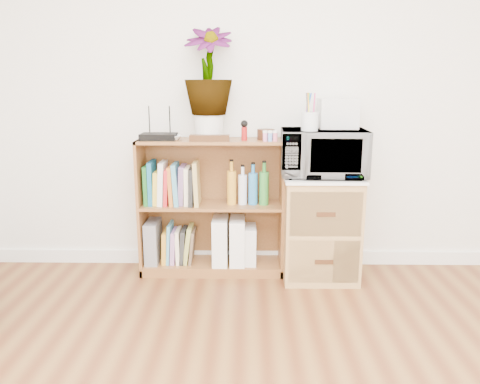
{
  "coord_description": "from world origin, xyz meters",
  "views": [
    {
      "loc": [
        -0.1,
        -1.06,
        1.33
      ],
      "look_at": [
        -0.15,
        1.95,
        0.62
      ],
      "focal_mm": 35.0,
      "sensor_mm": 36.0,
      "label": 1
    }
  ],
  "objects": [
    {
      "name": "plant_pot",
      "position": [
        -0.36,
        2.12,
        1.03
      ],
      "size": [
        0.2,
        0.2,
        0.17
      ],
      "primitive_type": "cylinder",
      "color": "silver",
      "rests_on": "bookshelf"
    },
    {
      "name": "magazine_holder_mid",
      "position": [
        -0.17,
        2.09,
        0.23
      ],
      "size": [
        0.1,
        0.26,
        0.33
      ],
      "primitive_type": "cube",
      "color": "white",
      "rests_on": "bookshelf"
    },
    {
      "name": "pen_cup",
      "position": [
        0.29,
        1.94,
        1.09
      ],
      "size": [
        0.11,
        0.11,
        0.12
      ],
      "primitive_type": "cylinder",
      "color": "silver",
      "rests_on": "microwave"
    },
    {
      "name": "paint_jars",
      "position": [
        0.05,
        2.01,
        0.98
      ],
      "size": [
        0.12,
        0.04,
        0.06
      ],
      "primitive_type": "cube",
      "color": "#CC717E",
      "rests_on": "bookshelf"
    },
    {
      "name": "white_bowl",
      "position": [
        -0.61,
        2.07,
        0.97
      ],
      "size": [
        0.13,
        0.13,
        0.03
      ],
      "primitive_type": "imported",
      "color": "white",
      "rests_on": "bookshelf"
    },
    {
      "name": "file_box",
      "position": [
        -0.77,
        2.1,
        0.22
      ],
      "size": [
        0.09,
        0.24,
        0.3
      ],
      "primitive_type": "cube",
      "color": "slate",
      "rests_on": "bookshelf"
    },
    {
      "name": "kokeshi_doll",
      "position": [
        -0.12,
        2.06,
        0.99
      ],
      "size": [
        0.04,
        0.04,
        0.09
      ],
      "primitive_type": "cylinder",
      "color": "maroon",
      "rests_on": "bookshelf"
    },
    {
      "name": "bookshelf",
      "position": [
        -0.35,
        2.1,
        0.47
      ],
      "size": [
        1.0,
        0.3,
        0.95
      ],
      "primitive_type": "cube",
      "color": "brown",
      "rests_on": "ground"
    },
    {
      "name": "microwave",
      "position": [
        0.4,
        2.02,
        0.87
      ],
      "size": [
        0.57,
        0.39,
        0.31
      ],
      "primitive_type": "imported",
      "rotation": [
        0.0,
        0.0,
        -0.03
      ],
      "color": "white",
      "rests_on": "wicker_unit"
    },
    {
      "name": "magazine_holder_right",
      "position": [
        -0.08,
        2.09,
        0.2
      ],
      "size": [
        0.08,
        0.21,
        0.27
      ],
      "primitive_type": "cube",
      "color": "silver",
      "rests_on": "bookshelf"
    },
    {
      "name": "wicker_unit",
      "position": [
        0.4,
        2.02,
        0.35
      ],
      "size": [
        0.5,
        0.45,
        0.7
      ],
      "primitive_type": "cube",
      "color": "#9E7542",
      "rests_on": "ground"
    },
    {
      "name": "wooden_bowl",
      "position": [
        0.02,
        2.11,
        0.98
      ],
      "size": [
        0.12,
        0.12,
        0.07
      ],
      "primitive_type": "cylinder",
      "color": "#32180D",
      "rests_on": "bookshelf"
    },
    {
      "name": "router",
      "position": [
        -0.7,
        2.08,
        0.97
      ],
      "size": [
        0.24,
        0.16,
        0.04
      ],
      "primitive_type": "cube",
      "color": "black",
      "rests_on": "bookshelf"
    },
    {
      "name": "skirting_board",
      "position": [
        0.0,
        2.24,
        0.05
      ],
      "size": [
        4.0,
        0.02,
        0.1
      ],
      "primitive_type": "cube",
      "color": "white",
      "rests_on": "ground"
    },
    {
      "name": "small_appliance",
      "position": [
        0.5,
        2.11,
        1.13
      ],
      "size": [
        0.25,
        0.21,
        0.2
      ],
      "primitive_type": "cube",
      "color": "silver",
      "rests_on": "microwave"
    },
    {
      "name": "lower_books",
      "position": [
        -0.59,
        2.1,
        0.19
      ],
      "size": [
        0.24,
        0.19,
        0.29
      ],
      "color": "gold",
      "rests_on": "bookshelf"
    },
    {
      "name": "magazine_holder_left",
      "position": [
        -0.29,
        2.09,
        0.24
      ],
      "size": [
        0.1,
        0.26,
        0.33
      ],
      "primitive_type": "cube",
      "color": "white",
      "rests_on": "bookshelf"
    },
    {
      "name": "trinket_box",
      "position": [
        -0.35,
        2.0,
        0.97
      ],
      "size": [
        0.26,
        0.07,
        0.04
      ],
      "primitive_type": "cube",
      "color": "#39220F",
      "rests_on": "bookshelf"
    },
    {
      "name": "cookbooks",
      "position": [
        -0.62,
        2.1,
        0.64
      ],
      "size": [
        0.38,
        0.2,
        0.3
      ],
      "color": "#1A6423",
      "rests_on": "bookshelf"
    },
    {
      "name": "potted_plant",
      "position": [
        -0.36,
        2.12,
        1.4
      ],
      "size": [
        0.32,
        0.32,
        0.57
      ],
      "primitive_type": "imported",
      "color": "#2F7732",
      "rests_on": "plant_pot"
    },
    {
      "name": "liquor_bottles",
      "position": [
        -0.1,
        2.1,
        0.64
      ],
      "size": [
        0.29,
        0.07,
        0.3
      ],
      "color": "gold",
      "rests_on": "bookshelf"
    }
  ]
}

